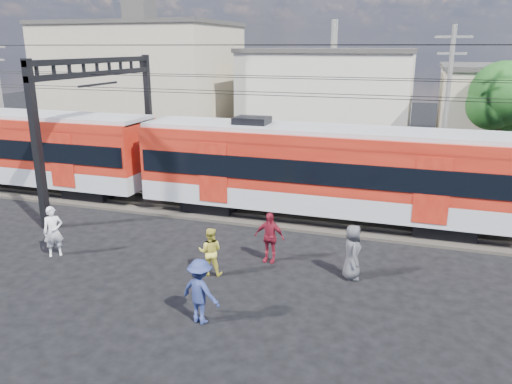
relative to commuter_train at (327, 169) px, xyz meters
The scene contains 16 objects.
ground 8.43m from the commuter_train, 98.18° to the right, with size 120.00×120.00×0.00m, color black.
track_bed 2.61m from the commuter_train, behind, with size 70.00×3.40×0.12m, color #2D2823.
rail_near 2.61m from the commuter_train, 146.88° to the right, with size 70.00×0.12×0.12m, color #59544C.
rail_far 2.61m from the commuter_train, 146.88° to the left, with size 70.00×0.12×0.12m, color #59544C.
commuter_train is the anchor object (origin of this frame).
catenary 10.17m from the commuter_train, behind, with size 70.00×9.30×7.52m.
building_west 24.30m from the commuter_train, 138.60° to the left, with size 14.28×10.20×9.30m.
building_midwest 19.30m from the commuter_train, 99.41° to the left, with size 12.24×12.24×7.30m.
utility_pole_mid 8.78m from the commuter_train, 55.28° to the left, with size 1.80×0.24×8.50m.
utility_pole_west 23.99m from the commuter_train, 165.47° to the left, with size 1.80×0.24×8.00m.
tree_near 13.10m from the commuter_train, 51.47° to the left, with size 3.82×3.64×6.72m.
pedestrian_a 11.22m from the commuter_train, 142.38° to the right, with size 0.68×0.45×1.88m, color silver.
pedestrian_b 7.20m from the commuter_train, 112.72° to the right, with size 0.81×0.63×1.66m, color gold.
pedestrian_c 9.66m from the commuter_train, 100.69° to the right, with size 1.22×0.70×1.89m, color navy.
pedestrian_d 5.19m from the commuter_train, 103.17° to the right, with size 1.09×0.45×1.86m, color maroon.
pedestrian_e 5.79m from the commuter_train, 70.66° to the right, with size 0.91×0.59×1.87m, color #444448.
Camera 1 is at (4.72, -12.73, 7.46)m, focal length 35.00 mm.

